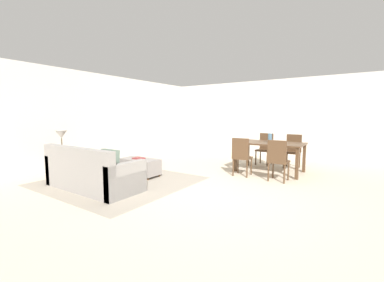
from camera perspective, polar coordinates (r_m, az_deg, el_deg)
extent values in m
plane|color=beige|center=(4.75, 5.70, -11.88)|extent=(10.80, 10.80, 0.00)
cube|color=silver|center=(9.24, 20.75, 4.95)|extent=(9.00, 0.12, 2.70)
cube|color=silver|center=(8.01, -21.98, 4.80)|extent=(0.12, 11.00, 2.70)
cube|color=gray|center=(5.75, -16.40, -8.87)|extent=(3.00, 2.80, 0.01)
cube|color=gray|center=(5.36, -21.66, -7.87)|extent=(2.06, 0.87, 0.42)
cube|color=gray|center=(5.09, -25.13, -3.79)|extent=(2.06, 0.16, 0.44)
cube|color=gray|center=(6.14, -26.77, -5.40)|extent=(0.14, 0.87, 0.62)
cube|color=gray|center=(4.60, -14.86, -8.64)|extent=(0.14, 0.87, 0.62)
cube|color=tan|center=(5.74, -25.91, -3.10)|extent=(0.38, 0.11, 0.38)
cube|color=tan|center=(5.40, -23.84, -3.63)|extent=(0.37, 0.14, 0.37)
cube|color=slate|center=(5.07, -21.39, -4.09)|extent=(0.37, 0.12, 0.37)
cube|color=slate|center=(4.76, -18.42, -4.33)|extent=(0.42, 0.14, 0.42)
cube|color=gray|center=(6.09, -11.92, -5.68)|extent=(0.98, 0.48, 0.36)
cylinder|color=#513823|center=(6.57, -13.39, -6.70)|extent=(0.05, 0.05, 0.06)
cylinder|color=#513823|center=(5.96, -7.59, -7.89)|extent=(0.05, 0.05, 0.06)
cylinder|color=#513823|center=(6.33, -15.91, -7.26)|extent=(0.05, 0.05, 0.06)
cylinder|color=#513823|center=(5.70, -10.13, -8.59)|extent=(0.05, 0.05, 0.06)
cube|color=brown|center=(6.47, -27.71, -2.59)|extent=(0.40, 0.40, 0.03)
cylinder|color=brown|center=(6.74, -27.01, -4.74)|extent=(0.04, 0.04, 0.55)
cylinder|color=brown|center=(6.45, -25.54, -5.13)|extent=(0.04, 0.04, 0.55)
cylinder|color=brown|center=(6.59, -29.60, -5.11)|extent=(0.04, 0.04, 0.55)
cylinder|color=brown|center=(6.29, -28.21, -5.53)|extent=(0.04, 0.04, 0.55)
cylinder|color=brown|center=(6.46, -27.73, -2.35)|extent=(0.16, 0.16, 0.02)
cylinder|color=brown|center=(6.44, -27.80, -0.83)|extent=(0.02, 0.02, 0.32)
cone|color=silver|center=(6.42, -27.91, 1.39)|extent=(0.26, 0.26, 0.18)
cube|color=#513823|center=(6.63, 17.53, -0.48)|extent=(1.62, 0.99, 0.04)
cube|color=#513823|center=(7.33, 12.77, -2.76)|extent=(0.07, 0.07, 0.72)
cube|color=#513823|center=(6.93, 24.45, -3.64)|extent=(0.07, 0.07, 0.72)
cube|color=#513823|center=(6.53, 9.97, -3.76)|extent=(0.07, 0.07, 0.72)
cube|color=#513823|center=(6.09, 23.06, -4.86)|extent=(0.07, 0.07, 0.72)
cube|color=#513823|center=(6.09, 11.56, -3.82)|extent=(0.43, 0.43, 0.04)
cube|color=#513823|center=(5.89, 11.05, -1.64)|extent=(0.40, 0.07, 0.47)
cylinder|color=#513823|center=(6.35, 10.54, -5.47)|extent=(0.04, 0.04, 0.41)
cylinder|color=#513823|center=(6.24, 13.50, -5.72)|extent=(0.04, 0.04, 0.41)
cylinder|color=#513823|center=(6.03, 9.46, -6.05)|extent=(0.04, 0.04, 0.41)
cylinder|color=#513823|center=(5.93, 12.55, -6.33)|extent=(0.04, 0.04, 0.41)
cube|color=#513823|center=(5.81, 19.38, -4.52)|extent=(0.40, 0.40, 0.04)
cube|color=#513823|center=(5.60, 18.98, -2.24)|extent=(0.40, 0.04, 0.47)
cylinder|color=#513823|center=(6.06, 18.18, -6.22)|extent=(0.04, 0.04, 0.41)
cylinder|color=#513823|center=(5.97, 21.32, -6.51)|extent=(0.04, 0.04, 0.41)
cylinder|color=#513823|center=(5.74, 17.20, -6.86)|extent=(0.04, 0.04, 0.41)
cylinder|color=#513823|center=(5.65, 20.51, -7.18)|extent=(0.04, 0.04, 0.41)
cube|color=#513823|center=(7.53, 16.24, -2.07)|extent=(0.42, 0.42, 0.04)
cube|color=#513823|center=(7.67, 16.79, -0.03)|extent=(0.40, 0.06, 0.47)
cylinder|color=#513823|center=(7.35, 16.94, -4.06)|extent=(0.04, 0.04, 0.41)
cylinder|color=#513823|center=(7.48, 14.50, -3.83)|extent=(0.04, 0.04, 0.41)
cylinder|color=#513823|center=(7.67, 17.84, -3.69)|extent=(0.04, 0.04, 0.41)
cylinder|color=#513823|center=(7.79, 15.48, -3.47)|extent=(0.04, 0.04, 0.41)
cube|color=#513823|center=(7.33, 22.05, -2.49)|extent=(0.41, 0.41, 0.04)
cube|color=#513823|center=(7.47, 22.46, -0.38)|extent=(0.40, 0.05, 0.47)
cylinder|color=#513823|center=(7.16, 22.98, -4.54)|extent=(0.04, 0.04, 0.41)
cylinder|color=#513823|center=(7.24, 20.35, -4.32)|extent=(0.04, 0.04, 0.41)
cylinder|color=#513823|center=(7.49, 23.56, -4.12)|extent=(0.04, 0.04, 0.41)
cylinder|color=#513823|center=(7.57, 21.04, -3.92)|extent=(0.04, 0.04, 0.41)
cylinder|color=slate|center=(6.59, 17.51, 0.67)|extent=(0.10, 0.10, 0.23)
cube|color=maroon|center=(6.03, -12.19, -3.92)|extent=(0.27, 0.22, 0.03)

